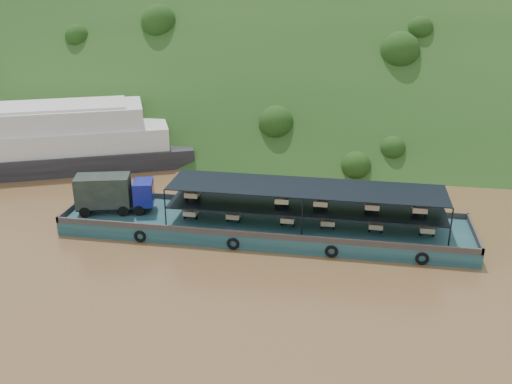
# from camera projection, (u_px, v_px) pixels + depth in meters

# --- Properties ---
(ground) EXTENTS (160.00, 160.00, 0.00)m
(ground) POSITION_uv_depth(u_px,v_px,m) (273.00, 241.00, 48.18)
(ground) COLOR brown
(ground) RESTS_ON ground
(hillside) EXTENTS (140.00, 39.60, 39.60)m
(hillside) POSITION_uv_depth(u_px,v_px,m) (309.00, 130.00, 81.17)
(hillside) COLOR #163613
(hillside) RESTS_ON ground
(cargo_barge) EXTENTS (35.00, 7.18, 4.61)m
(cargo_barge) POSITION_uv_depth(u_px,v_px,m) (251.00, 221.00, 49.41)
(cargo_barge) COLOR #123540
(cargo_barge) RESTS_ON ground
(passenger_ferry) EXTENTS (36.64, 22.35, 7.29)m
(passenger_ferry) POSITION_uv_depth(u_px,v_px,m) (31.00, 141.00, 64.78)
(passenger_ferry) COLOR black
(passenger_ferry) RESTS_ON ground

